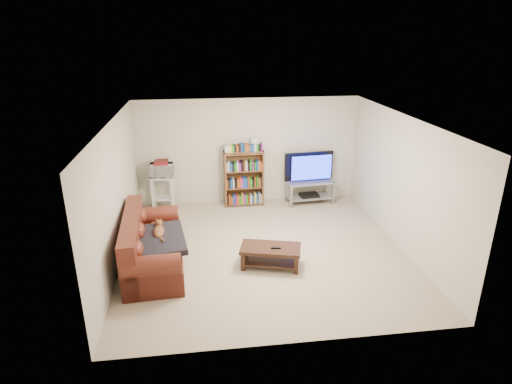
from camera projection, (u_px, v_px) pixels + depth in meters
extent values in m
plane|color=#C2AE90|center=(264.00, 250.00, 7.81)|extent=(5.00, 5.00, 0.00)
plane|color=white|center=(265.00, 120.00, 6.97)|extent=(5.00, 5.00, 0.00)
plane|color=silver|center=(248.00, 151.00, 9.71)|extent=(5.00, 0.00, 5.00)
plane|color=silver|center=(297.00, 261.00, 5.07)|extent=(5.00, 0.00, 5.00)
plane|color=silver|center=(116.00, 196.00, 7.08)|extent=(0.00, 5.00, 5.00)
plane|color=silver|center=(402.00, 183.00, 7.70)|extent=(0.00, 5.00, 5.00)
cube|color=#5E2318|center=(155.00, 254.00, 7.26)|extent=(1.06, 2.19, 0.41)
cube|color=#5E2318|center=(133.00, 242.00, 7.11)|extent=(0.40, 2.14, 0.89)
cube|color=#5E2318|center=(153.00, 281.00, 6.37)|extent=(0.89, 0.30, 0.53)
cube|color=#5E2318|center=(155.00, 228.00, 8.11)|extent=(0.89, 0.30, 0.53)
cube|color=black|center=(159.00, 240.00, 7.03)|extent=(0.97, 1.18, 0.19)
cube|color=black|center=(271.00, 248.00, 7.18)|extent=(1.10, 0.74, 0.06)
cube|color=black|center=(270.00, 261.00, 7.26)|extent=(0.99, 0.67, 0.03)
cube|color=black|center=(243.00, 262.00, 7.12)|extent=(0.09, 0.09, 0.31)
cube|color=black|center=(296.00, 265.00, 7.02)|extent=(0.09, 0.09, 0.31)
cube|color=black|center=(246.00, 251.00, 7.48)|extent=(0.09, 0.09, 0.31)
cube|color=black|center=(297.00, 254.00, 7.37)|extent=(0.09, 0.09, 0.31)
cube|color=black|center=(276.00, 248.00, 7.11)|extent=(0.17, 0.06, 0.02)
cube|color=#999EA3|center=(310.00, 182.00, 9.81)|extent=(1.10, 0.57, 0.03)
cube|color=#999EA3|center=(309.00, 197.00, 9.94)|extent=(1.05, 0.55, 0.02)
cube|color=gray|center=(291.00, 197.00, 9.61)|extent=(0.05, 0.05, 0.53)
cube|color=gray|center=(333.00, 193.00, 9.82)|extent=(0.05, 0.05, 0.53)
cube|color=gray|center=(286.00, 191.00, 9.99)|extent=(0.05, 0.05, 0.53)
cube|color=gray|center=(326.00, 187.00, 10.20)|extent=(0.05, 0.05, 0.53)
imported|color=black|center=(310.00, 167.00, 9.69)|extent=(1.16, 0.25, 0.66)
cube|color=black|center=(309.00, 195.00, 9.93)|extent=(0.45, 0.34, 0.06)
cube|color=brown|center=(225.00, 179.00, 9.60)|extent=(0.05, 0.28, 1.28)
cube|color=brown|center=(262.00, 177.00, 9.72)|extent=(0.05, 0.28, 1.28)
cube|color=brown|center=(244.00, 151.00, 9.44)|extent=(0.89, 0.29, 0.03)
cube|color=maroon|center=(235.00, 150.00, 9.39)|extent=(0.26, 0.20, 0.07)
cube|color=silver|center=(162.00, 177.00, 9.29)|extent=(0.52, 0.39, 0.04)
cube|color=silver|center=(164.00, 198.00, 9.46)|extent=(0.47, 0.35, 0.03)
cube|color=silver|center=(153.00, 197.00, 9.28)|extent=(0.05, 0.05, 0.76)
cube|color=silver|center=(173.00, 196.00, 9.32)|extent=(0.05, 0.05, 0.76)
cube|color=silver|center=(155.00, 192.00, 9.55)|extent=(0.05, 0.05, 0.76)
cube|color=silver|center=(174.00, 192.00, 9.58)|extent=(0.05, 0.05, 0.76)
imported|color=silver|center=(162.00, 170.00, 9.24)|extent=(0.51, 0.36, 0.27)
cube|color=maroon|center=(161.00, 163.00, 9.18)|extent=(0.30, 0.27, 0.05)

